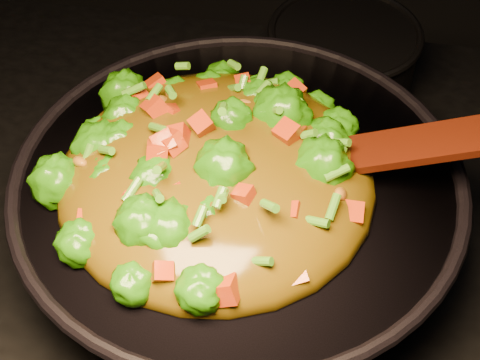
# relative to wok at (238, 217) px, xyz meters

# --- Properties ---
(wok) EXTENTS (0.55, 0.55, 0.13)m
(wok) POSITION_rel_wok_xyz_m (0.00, 0.00, 0.00)
(wok) COLOR black
(wok) RESTS_ON stovetop
(stir_fry) EXTENTS (0.34, 0.34, 0.11)m
(stir_fry) POSITION_rel_wok_xyz_m (-0.02, -0.01, 0.12)
(stir_fry) COLOR #297A08
(stir_fry) RESTS_ON wok
(spatula) EXTENTS (0.31, 0.05, 0.13)m
(spatula) POSITION_rel_wok_xyz_m (0.17, 0.02, 0.12)
(spatula) COLOR #381705
(spatula) RESTS_ON wok
(back_pot) EXTENTS (0.24, 0.24, 0.11)m
(back_pot) POSITION_rel_wok_xyz_m (0.09, 0.30, -0.01)
(back_pot) COLOR black
(back_pot) RESTS_ON stovetop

